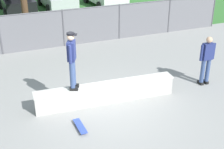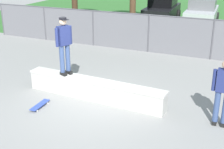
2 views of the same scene
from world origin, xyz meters
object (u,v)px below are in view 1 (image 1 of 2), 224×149
(skateboarder, at_px, (72,58))
(skateboard, at_px, (80,126))
(bystander, at_px, (207,59))
(concrete_ledge, at_px, (106,93))

(skateboarder, relative_size, skateboard, 2.28)
(skateboarder, height_order, bystander, skateboarder)
(skateboard, bearing_deg, skateboarder, 81.64)
(concrete_ledge, distance_m, skateboard, 1.71)
(concrete_ledge, height_order, skateboard, concrete_ledge)
(concrete_ledge, distance_m, bystander, 3.84)
(skateboarder, bearing_deg, concrete_ledge, -4.52)
(concrete_ledge, distance_m, skateboarder, 1.72)
(bystander, bearing_deg, skateboard, -168.46)
(concrete_ledge, height_order, bystander, bystander)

